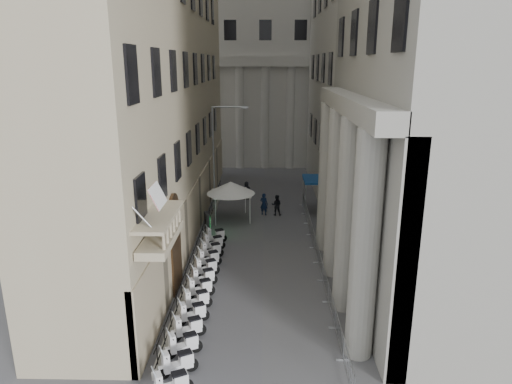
# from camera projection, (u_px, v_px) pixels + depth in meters

# --- Properties ---
(far_building) EXTENTS (22.00, 10.00, 30.00)m
(far_building) POSITION_uv_depth(u_px,v_px,m) (265.00, 41.00, 56.63)
(far_building) COLOR #B3B1A9
(far_building) RESTS_ON ground
(iron_fence) EXTENTS (0.30, 28.00, 1.40)m
(iron_fence) POSITION_uv_depth(u_px,v_px,m) (202.00, 247.00, 31.96)
(iron_fence) COLOR black
(iron_fence) RESTS_ON ground
(blue_awning) EXTENTS (1.60, 3.00, 3.00)m
(blue_awning) POSITION_uv_depth(u_px,v_px,m) (312.00, 212.00, 39.48)
(blue_awning) COLOR navy
(blue_awning) RESTS_ON ground
(flag) EXTENTS (1.00, 1.40, 8.20)m
(flag) POSITION_uv_depth(u_px,v_px,m) (168.00, 365.00, 19.46)
(flag) COLOR #9E0C11
(flag) RESTS_ON ground
(scooter_1) EXTENTS (1.50, 1.12, 1.50)m
(scooter_1) POSITION_uv_depth(u_px,v_px,m) (179.00, 375.00, 18.86)
(scooter_1) COLOR white
(scooter_1) RESTS_ON ground
(scooter_2) EXTENTS (1.50, 1.12, 1.50)m
(scooter_2) POSITION_uv_depth(u_px,v_px,m) (184.00, 355.00, 20.11)
(scooter_2) COLOR white
(scooter_2) RESTS_ON ground
(scooter_3) EXTENTS (1.50, 1.12, 1.50)m
(scooter_3) POSITION_uv_depth(u_px,v_px,m) (189.00, 338.00, 21.36)
(scooter_3) COLOR white
(scooter_3) RESTS_ON ground
(scooter_4) EXTENTS (1.50, 1.12, 1.50)m
(scooter_4) POSITION_uv_depth(u_px,v_px,m) (193.00, 323.00, 22.61)
(scooter_4) COLOR white
(scooter_4) RESTS_ON ground
(scooter_5) EXTENTS (1.50, 1.12, 1.50)m
(scooter_5) POSITION_uv_depth(u_px,v_px,m) (197.00, 309.00, 23.86)
(scooter_5) COLOR white
(scooter_5) RESTS_ON ground
(scooter_6) EXTENTS (1.50, 1.12, 1.50)m
(scooter_6) POSITION_uv_depth(u_px,v_px,m) (200.00, 297.00, 25.11)
(scooter_6) COLOR white
(scooter_6) RESTS_ON ground
(scooter_7) EXTENTS (1.50, 1.12, 1.50)m
(scooter_7) POSITION_uv_depth(u_px,v_px,m) (204.00, 286.00, 26.36)
(scooter_7) COLOR white
(scooter_7) RESTS_ON ground
(scooter_8) EXTENTS (1.50, 1.12, 1.50)m
(scooter_8) POSITION_uv_depth(u_px,v_px,m) (206.00, 276.00, 27.60)
(scooter_8) COLOR white
(scooter_8) RESTS_ON ground
(scooter_9) EXTENTS (1.50, 1.12, 1.50)m
(scooter_9) POSITION_uv_depth(u_px,v_px,m) (209.00, 267.00, 28.85)
(scooter_9) COLOR white
(scooter_9) RESTS_ON ground
(scooter_10) EXTENTS (1.50, 1.12, 1.50)m
(scooter_10) POSITION_uv_depth(u_px,v_px,m) (211.00, 258.00, 30.10)
(scooter_10) COLOR white
(scooter_10) RESTS_ON ground
(scooter_11) EXTENTS (1.50, 1.12, 1.50)m
(scooter_11) POSITION_uv_depth(u_px,v_px,m) (214.00, 250.00, 31.35)
(scooter_11) COLOR white
(scooter_11) RESTS_ON ground
(scooter_12) EXTENTS (1.50, 1.12, 1.50)m
(scooter_12) POSITION_uv_depth(u_px,v_px,m) (216.00, 243.00, 32.60)
(scooter_12) COLOR white
(scooter_12) RESTS_ON ground
(barrier_0) EXTENTS (0.60, 2.40, 1.10)m
(barrier_0) POSITION_uv_depth(u_px,v_px,m) (348.00, 380.00, 18.55)
(barrier_0) COLOR #A7AAAF
(barrier_0) RESTS_ON ground
(barrier_1) EXTENTS (0.60, 2.40, 1.10)m
(barrier_1) POSITION_uv_depth(u_px,v_px,m) (339.00, 344.00, 20.95)
(barrier_1) COLOR #A7AAAF
(barrier_1) RESTS_ON ground
(barrier_2) EXTENTS (0.60, 2.40, 1.10)m
(barrier_2) POSITION_uv_depth(u_px,v_px,m) (331.00, 315.00, 23.35)
(barrier_2) COLOR #A7AAAF
(barrier_2) RESTS_ON ground
(barrier_3) EXTENTS (0.60, 2.40, 1.10)m
(barrier_3) POSITION_uv_depth(u_px,v_px,m) (325.00, 291.00, 25.76)
(barrier_3) COLOR #A7AAAF
(barrier_3) RESTS_ON ground
(barrier_4) EXTENTS (0.60, 2.40, 1.10)m
(barrier_4) POSITION_uv_depth(u_px,v_px,m) (320.00, 272.00, 28.16)
(barrier_4) COLOR #A7AAAF
(barrier_4) RESTS_ON ground
(barrier_5) EXTENTS (0.60, 2.40, 1.10)m
(barrier_5) POSITION_uv_depth(u_px,v_px,m) (316.00, 255.00, 30.57)
(barrier_5) COLOR #A7AAAF
(barrier_5) RESTS_ON ground
(barrier_6) EXTENTS (0.60, 2.40, 1.10)m
(barrier_6) POSITION_uv_depth(u_px,v_px,m) (312.00, 241.00, 32.97)
(barrier_6) COLOR #A7AAAF
(barrier_6) RESTS_ON ground
(barrier_7) EXTENTS (0.60, 2.40, 1.10)m
(barrier_7) POSITION_uv_depth(u_px,v_px,m) (309.00, 229.00, 35.38)
(barrier_7) COLOR #A7AAAF
(barrier_7) RESTS_ON ground
(barrier_8) EXTENTS (0.60, 2.40, 1.10)m
(barrier_8) POSITION_uv_depth(u_px,v_px,m) (306.00, 218.00, 37.78)
(barrier_8) COLOR #A7AAAF
(barrier_8) RESTS_ON ground
(barrier_9) EXTENTS (0.60, 2.40, 1.10)m
(barrier_9) POSITION_uv_depth(u_px,v_px,m) (304.00, 209.00, 40.18)
(barrier_9) COLOR #A7AAAF
(barrier_9) RESTS_ON ground
(security_tent) EXTENTS (3.92, 3.92, 3.19)m
(security_tent) POSITION_uv_depth(u_px,v_px,m) (234.00, 189.00, 36.72)
(security_tent) COLOR white
(security_tent) RESTS_ON ground
(street_lamp) EXTENTS (2.96, 0.36, 9.08)m
(street_lamp) POSITION_uv_depth(u_px,v_px,m) (218.00, 151.00, 37.55)
(street_lamp) COLOR gray
(street_lamp) RESTS_ON ground
(info_kiosk) EXTENTS (0.52, 0.87, 1.78)m
(info_kiosk) POSITION_uv_depth(u_px,v_px,m) (207.00, 224.00, 33.83)
(info_kiosk) COLOR black
(info_kiosk) RESTS_ON ground
(pedestrian_a) EXTENTS (0.82, 0.70, 1.89)m
(pedestrian_a) POSITION_uv_depth(u_px,v_px,m) (264.00, 204.00, 38.45)
(pedestrian_a) COLOR black
(pedestrian_a) RESTS_ON ground
(pedestrian_b) EXTENTS (0.95, 0.78, 1.77)m
(pedestrian_b) POSITION_uv_depth(u_px,v_px,m) (277.00, 205.00, 38.39)
(pedestrian_b) COLOR black
(pedestrian_b) RESTS_ON ground
(pedestrian_c) EXTENTS (0.91, 0.67, 1.71)m
(pedestrian_c) POSITION_uv_depth(u_px,v_px,m) (247.00, 190.00, 42.88)
(pedestrian_c) COLOR black
(pedestrian_c) RESTS_ON ground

